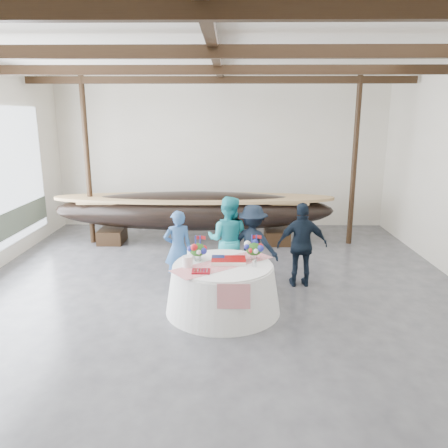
{
  "coord_description": "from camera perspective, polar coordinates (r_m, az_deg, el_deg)",
  "views": [
    {
      "loc": [
        0.25,
        -7.47,
        3.39
      ],
      "look_at": [
        0.13,
        1.15,
        1.24
      ],
      "focal_mm": 35.0,
      "sensor_mm": 36.0,
      "label": 1
    }
  ],
  "objects": [
    {
      "name": "guest_man_right",
      "position": [
        8.91,
        10.17,
        -2.71
      ],
      "size": [
        1.02,
        0.45,
        1.72
      ],
      "primitive_type": "imported",
      "rotation": [
        0.0,
        0.0,
        3.17
      ],
      "color": "black",
      "rests_on": "ground"
    },
    {
      "name": "tabletop_items",
      "position": [
        7.74,
        -0.24,
        -3.85
      ],
      "size": [
        1.82,
        1.59,
        0.4
      ],
      "color": "red",
      "rests_on": "banquet_table"
    },
    {
      "name": "banquet_table",
      "position": [
        7.8,
        -0.14,
        -8.26
      ],
      "size": [
        2.03,
        2.03,
        0.87
      ],
      "color": "white",
      "rests_on": "ground"
    },
    {
      "name": "wall_front",
      "position": [
        1.87,
        -7.59,
        -23.65
      ],
      "size": [
        10.0,
        0.02,
        4.5
      ],
      "primitive_type": "cube",
      "color": "silver",
      "rests_on": "ground"
    },
    {
      "name": "guest_woman_blue",
      "position": [
        8.87,
        -6.04,
        -3.17
      ],
      "size": [
        0.66,
        0.54,
        1.56
      ],
      "primitive_type": "imported",
      "rotation": [
        0.0,
        0.0,
        3.47
      ],
      "color": "#2B528A",
      "rests_on": "ground"
    },
    {
      "name": "floor",
      "position": [
        8.2,
        -1.05,
        -10.4
      ],
      "size": [
        10.0,
        12.0,
        0.01
      ],
      "primitive_type": "cube",
      "color": "#3D3D42",
      "rests_on": "ground"
    },
    {
      "name": "guest_woman_teal",
      "position": [
        8.95,
        0.55,
        -2.09
      ],
      "size": [
        1.02,
        0.87,
        1.81
      ],
      "primitive_type": "imported",
      "rotation": [
        0.0,
        0.0,
        2.91
      ],
      "color": "teal",
      "rests_on": "ground"
    },
    {
      "name": "wall_back",
      "position": [
        13.52,
        -0.3,
        9.18
      ],
      "size": [
        10.0,
        0.02,
        4.5
      ],
      "primitive_type": "cube",
      "color": "silver",
      "rests_on": "ground"
    },
    {
      "name": "longboat_display",
      "position": [
        11.78,
        -3.95,
        1.78
      ],
      "size": [
        7.51,
        1.5,
        1.41
      ],
      "color": "black",
      "rests_on": "ground"
    },
    {
      "name": "pavilion_structure",
      "position": [
        8.2,
        -1.02,
        18.3
      ],
      "size": [
        9.8,
        11.76,
        4.5
      ],
      "color": "black",
      "rests_on": "ground"
    },
    {
      "name": "guest_man_left",
      "position": [
        8.93,
        3.75,
        -2.7
      ],
      "size": [
        1.2,
        0.91,
        1.65
      ],
      "primitive_type": "imported",
      "rotation": [
        0.0,
        0.0,
        2.82
      ],
      "color": "black",
      "rests_on": "ground"
    },
    {
      "name": "ceiling",
      "position": [
        7.55,
        -1.22,
        22.46
      ],
      "size": [
        10.0,
        12.0,
        0.01
      ],
      "primitive_type": "cube",
      "color": "white",
      "rests_on": "wall_back"
    }
  ]
}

